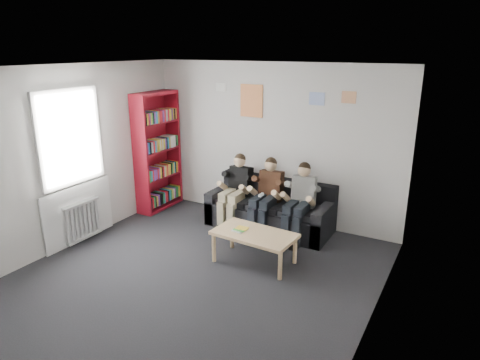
{
  "coord_description": "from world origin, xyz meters",
  "views": [
    {
      "loc": [
        2.97,
        -3.99,
        2.94
      ],
      "look_at": [
        0.04,
        1.3,
        1.04
      ],
      "focal_mm": 32.0,
      "sensor_mm": 36.0,
      "label": 1
    }
  ],
  "objects_px": {
    "coffee_table": "(254,236)",
    "bookshelf": "(158,152)",
    "person_left": "(235,191)",
    "person_middle": "(266,196)",
    "person_right": "(299,202)",
    "sofa": "(270,211)"
  },
  "relations": [
    {
      "from": "coffee_table",
      "to": "bookshelf",
      "type": "bearing_deg",
      "value": 157.02
    },
    {
      "from": "bookshelf",
      "to": "person_left",
      "type": "relative_size",
      "value": 1.78
    },
    {
      "from": "coffee_table",
      "to": "person_left",
      "type": "height_order",
      "value": "person_left"
    },
    {
      "from": "person_right",
      "to": "coffee_table",
      "type": "bearing_deg",
      "value": -109.81
    },
    {
      "from": "bookshelf",
      "to": "person_right",
      "type": "distance_m",
      "value": 2.85
    },
    {
      "from": "person_right",
      "to": "person_middle",
      "type": "bearing_deg",
      "value": 173.56
    },
    {
      "from": "person_middle",
      "to": "person_right",
      "type": "relative_size",
      "value": 1.01
    },
    {
      "from": "sofa",
      "to": "person_left",
      "type": "bearing_deg",
      "value": -161.71
    },
    {
      "from": "bookshelf",
      "to": "person_left",
      "type": "bearing_deg",
      "value": -1.73
    },
    {
      "from": "person_left",
      "to": "person_middle",
      "type": "bearing_deg",
      "value": 1.38
    },
    {
      "from": "coffee_table",
      "to": "person_left",
      "type": "distance_m",
      "value": 1.39
    },
    {
      "from": "coffee_table",
      "to": "person_left",
      "type": "relative_size",
      "value": 0.93
    },
    {
      "from": "sofa",
      "to": "bookshelf",
      "type": "distance_m",
      "value": 2.38
    },
    {
      "from": "coffee_table",
      "to": "person_left",
      "type": "bearing_deg",
      "value": 130.87
    },
    {
      "from": "coffee_table",
      "to": "person_middle",
      "type": "distance_m",
      "value": 1.11
    },
    {
      "from": "bookshelf",
      "to": "person_middle",
      "type": "xyz_separation_m",
      "value": [
        2.23,
        -0.04,
        -0.47
      ]
    },
    {
      "from": "sofa",
      "to": "bookshelf",
      "type": "relative_size",
      "value": 0.95
    },
    {
      "from": "sofa",
      "to": "coffee_table",
      "type": "height_order",
      "value": "sofa"
    },
    {
      "from": "bookshelf",
      "to": "person_right",
      "type": "bearing_deg",
      "value": -1.11
    },
    {
      "from": "coffee_table",
      "to": "sofa",
      "type": "bearing_deg",
      "value": 104.9
    },
    {
      "from": "sofa",
      "to": "person_left",
      "type": "height_order",
      "value": "person_left"
    },
    {
      "from": "person_left",
      "to": "person_right",
      "type": "bearing_deg",
      "value": 1.45
    }
  ]
}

